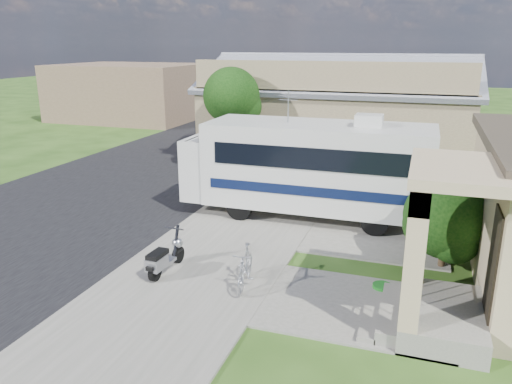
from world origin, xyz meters
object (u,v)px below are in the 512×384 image
(shrub, at_px, (450,213))
(pickup_truck, at_px, (225,136))
(motorhome, at_px, (308,165))
(van, at_px, (256,116))
(bicycle, at_px, (245,269))
(garden_hose, at_px, (382,290))
(scooter, at_px, (164,258))

(shrub, height_order, pickup_truck, shrub)
(motorhome, height_order, van, motorhome)
(bicycle, bearing_deg, motorhome, 78.86)
(garden_hose, bearing_deg, motorhome, 121.34)
(scooter, height_order, bicycle, scooter)
(scooter, bearing_deg, bicycle, 3.46)
(shrub, xyz_separation_m, garden_hose, (-1.37, -2.00, -1.36))
(scooter, relative_size, van, 0.25)
(shrub, relative_size, van, 0.45)
(shrub, distance_m, pickup_truck, 15.92)
(van, relative_size, garden_hose, 14.32)
(shrub, distance_m, scooter, 7.17)
(scooter, bearing_deg, shrub, 25.45)
(scooter, bearing_deg, pickup_truck, 109.13)
(motorhome, distance_m, van, 17.13)
(motorhome, distance_m, bicycle, 5.54)
(bicycle, height_order, garden_hose, bicycle)
(motorhome, height_order, shrub, motorhome)
(motorhome, bearing_deg, shrub, -32.67)
(motorhome, relative_size, shrub, 2.78)
(motorhome, relative_size, pickup_truck, 1.42)
(motorhome, relative_size, bicycle, 5.01)
(garden_hose, bearing_deg, van, 116.07)
(motorhome, bearing_deg, scooter, -113.57)
(motorhome, bearing_deg, van, 114.06)
(bicycle, relative_size, garden_hose, 3.56)
(shrub, bearing_deg, scooter, -157.21)
(scooter, relative_size, garden_hose, 3.55)
(motorhome, xyz_separation_m, bicycle, (-0.23, -5.39, -1.26))
(scooter, height_order, garden_hose, scooter)
(van, bearing_deg, shrub, -63.25)
(van, height_order, garden_hose, van)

